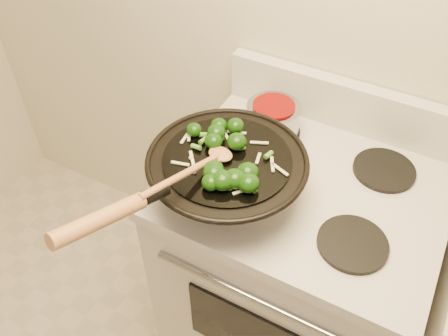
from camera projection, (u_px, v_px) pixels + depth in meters
The scene contains 5 objects.
stove at pixel (292, 270), 1.67m from camera, with size 0.78×0.67×1.08m.
wok at pixel (226, 174), 1.26m from camera, with size 0.43×0.70×0.27m.
stirfry at pixel (226, 159), 1.19m from camera, with size 0.31×0.26×0.05m.
wooden_spoon at pixel (200, 165), 1.16m from camera, with size 0.09×0.31×0.09m.
saucepan at pixel (273, 118), 1.46m from camera, with size 0.17×0.27×0.10m.
Camera 1 is at (0.13, 0.24, 1.90)m, focal length 38.00 mm.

